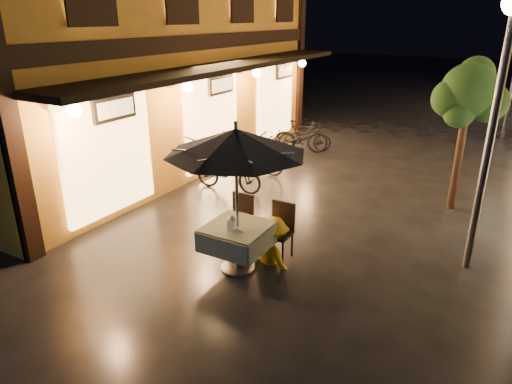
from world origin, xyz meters
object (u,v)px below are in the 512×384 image
Objects in this scene: cafe_table at (237,237)px; person_orange at (239,213)px; table_lantern at (232,222)px; bicycle_0 at (228,172)px; person_yellow at (272,219)px; patio_umbrella at (236,142)px; streetlamp_near at (500,88)px.

person_orange is at bearing 119.73° from cafe_table.
bicycle_0 is at bearing 123.77° from table_lantern.
patio_umbrella is at bearing 74.17° from person_yellow.
cafe_table is at bearing 101.41° from person_orange.
person_orange is (-3.59, -1.34, -2.21)m from streetlamp_near.
bicycle_0 is at bearing 125.21° from patio_umbrella.
streetlamp_near is 16.92× the size of table_lantern.
cafe_table is at bearing -147.62° from bicycle_0.
table_lantern is 0.86m from person_orange.
streetlamp_near is 1.72× the size of patio_umbrella.
patio_umbrella reaches higher than table_lantern.
patio_umbrella is at bearing -147.62° from bicycle_0.
person_orange reaches higher than cafe_table.
person_yellow is (-2.90, -1.42, -2.15)m from streetlamp_near.
streetlamp_near is 4.42m from person_orange.
table_lantern is 0.15× the size of bicycle_0.
streetlamp_near is at bearing 32.84° from table_lantern.
person_yellow reaches higher than person_orange.
person_yellow is at bearing -153.97° from streetlamp_near.
person_yellow is (0.69, -0.07, 0.06)m from person_orange.
streetlamp_near is at bearing -177.82° from person_orange.
patio_umbrella is (0.00, 0.00, 1.56)m from cafe_table.
cafe_table is 0.65m from person_yellow.
streetlamp_near is 3.86m from patio_umbrella.
patio_umbrella is (-3.25, -1.93, -0.77)m from streetlamp_near.
patio_umbrella is 9.84× the size of table_lantern.
streetlamp_near reaches higher than bicycle_0.
table_lantern is at bearing 81.07° from person_yellow.
table_lantern is (0.00, -0.16, 0.33)m from cafe_table.
table_lantern is at bearing -90.00° from patio_umbrella.
person_yellow is at bearing 55.79° from cafe_table.
patio_umbrella is 1.59m from person_orange.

